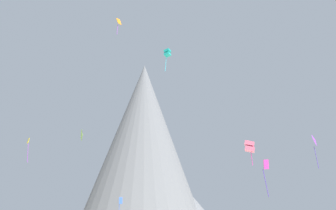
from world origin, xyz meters
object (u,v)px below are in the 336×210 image
kite_yellow_mid (28,144)px  kite_magenta_low (266,169)px  kite_orange_high (119,23)px  kite_rainbow_mid (250,147)px  kite_blue_low (120,203)px  rock_massif (154,171)px  kite_lime_mid (82,135)px  kite_teal_high (167,53)px  kite_violet_mid (315,141)px

kite_yellow_mid → kite_magenta_low: bearing=79.8°
kite_orange_high → kite_rainbow_mid: 33.63m
kite_orange_high → kite_blue_low: kite_orange_high is taller
rock_massif → kite_rainbow_mid: (9.19, -82.51, -10.25)m
kite_lime_mid → kite_orange_high: kite_orange_high is taller
kite_orange_high → kite_magenta_low: 38.99m
kite_blue_low → kite_yellow_mid: (-15.92, -6.42, 9.07)m
kite_blue_low → kite_rainbow_mid: size_ratio=0.93×
rock_massif → kite_yellow_mid: size_ratio=17.34×
kite_blue_low → kite_yellow_mid: 19.41m
kite_blue_low → kite_rainbow_mid: kite_rainbow_mid is taller
kite_yellow_mid → kite_rainbow_mid: kite_yellow_mid is taller
kite_orange_high → kite_yellow_mid: size_ratio=0.82×
kite_magenta_low → kite_teal_high: (-11.14, 11.01, 21.04)m
kite_magenta_low → kite_teal_high: bearing=-26.6°
kite_teal_high → kite_violet_mid: (23.93, 0.85, -14.16)m
kite_yellow_mid → kite_violet_mid: 47.83m
kite_violet_mid → kite_blue_low: bearing=100.6°
kite_violet_mid → kite_yellow_mid: bearing=115.9°
kite_lime_mid → kite_magenta_low: (24.43, -14.12, -7.48)m
kite_magenta_low → kite_violet_mid: 18.76m
kite_lime_mid → kite_blue_low: bearing=-40.2°
kite_violet_mid → kite_teal_high: bearing=128.0°
kite_orange_high → kite_rainbow_mid: kite_orange_high is taller
kite_lime_mid → kite_teal_high: bearing=-117.6°
kite_blue_low → kite_violet_mid: kite_violet_mid is taller
kite_orange_high → kite_yellow_mid: 26.92m
kite_yellow_mid → kite_blue_low: bearing=132.3°
rock_massif → kite_lime_mid: bearing=-101.6°
kite_magenta_low → kite_yellow_mid: size_ratio=1.07×
kite_teal_high → kite_rainbow_mid: (11.27, -4.84, -16.76)m
kite_orange_high → kite_teal_high: (8.58, -5.08, -8.51)m
kite_blue_low → kite_rainbow_mid: 28.27m
kite_yellow_mid → kite_rainbow_mid: bearing=88.1°
kite_rainbow_mid → kite_orange_high: bearing=81.5°
kite_magenta_low → kite_yellow_mid: kite_yellow_mid is taller
kite_yellow_mid → rock_massif: bearing=-179.9°
kite_orange_high → kite_rainbow_mid: size_ratio=0.99×
kite_blue_low → kite_rainbow_mid: (18.51, -20.49, 6.06)m
kite_teal_high → kite_magenta_low: bearing=-101.5°
kite_blue_low → kite_yellow_mid: kite_yellow_mid is taller
kite_orange_high → kite_rainbow_mid: (19.85, -9.92, -25.26)m
kite_lime_mid → rock_massif: bearing=-26.1°
kite_lime_mid → kite_yellow_mid: 11.61m
kite_lime_mid → kite_magenta_low: bearing=-134.5°
rock_massif → kite_rainbow_mid: size_ratio=20.96×
kite_rainbow_mid → kite_violet_mid: size_ratio=0.62×
kite_lime_mid → kite_rainbow_mid: (24.57, -7.94, -3.20)m
kite_orange_high → kite_violet_mid: kite_orange_high is taller
rock_massif → kite_teal_high: 77.97m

